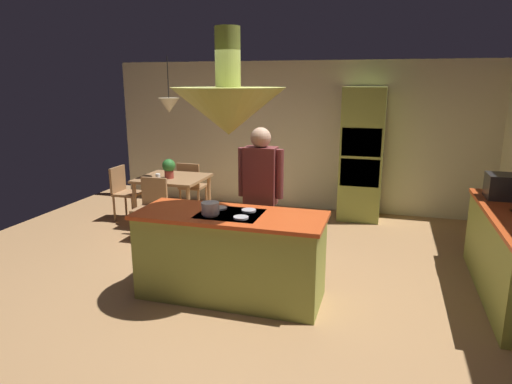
# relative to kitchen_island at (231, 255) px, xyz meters

# --- Properties ---
(ground) EXTENTS (8.16, 8.16, 0.00)m
(ground) POSITION_rel_kitchen_island_xyz_m (0.00, 0.20, -0.46)
(ground) COLOR #AD7F51
(wall_back) EXTENTS (6.80, 0.10, 2.55)m
(wall_back) POSITION_rel_kitchen_island_xyz_m (0.00, 3.65, 0.82)
(wall_back) COLOR beige
(wall_back) RESTS_ON ground
(kitchen_island) EXTENTS (1.95, 0.77, 0.93)m
(kitchen_island) POSITION_rel_kitchen_island_xyz_m (0.00, 0.00, 0.00)
(kitchen_island) COLOR #939E42
(kitchen_island) RESTS_ON ground
(oven_tower) EXTENTS (0.66, 0.62, 2.13)m
(oven_tower) POSITION_rel_kitchen_island_xyz_m (1.10, 3.24, 0.60)
(oven_tower) COLOR #939E42
(oven_tower) RESTS_ON ground
(dining_table) EXTENTS (1.01, 0.92, 0.76)m
(dining_table) POSITION_rel_kitchen_island_xyz_m (-1.70, 2.10, 0.20)
(dining_table) COLOR #A2744A
(dining_table) RESTS_ON ground
(person_at_island) EXTENTS (0.53, 0.23, 1.72)m
(person_at_island) POSITION_rel_kitchen_island_xyz_m (0.14, 0.66, 0.53)
(person_at_island) COLOR tan
(person_at_island) RESTS_ON ground
(range_hood) EXTENTS (1.10, 1.10, 1.00)m
(range_hood) POSITION_rel_kitchen_island_xyz_m (0.00, 0.00, 1.50)
(range_hood) COLOR #939E42
(pendant_light_over_table) EXTENTS (0.32, 0.32, 0.82)m
(pendant_light_over_table) POSITION_rel_kitchen_island_xyz_m (-1.70, 2.10, 1.40)
(pendant_light_over_table) COLOR beige
(chair_facing_island) EXTENTS (0.40, 0.40, 0.87)m
(chair_facing_island) POSITION_rel_kitchen_island_xyz_m (-1.70, 1.42, 0.04)
(chair_facing_island) COLOR #A2744A
(chair_facing_island) RESTS_ON ground
(chair_by_back_wall) EXTENTS (0.40, 0.40, 0.87)m
(chair_by_back_wall) POSITION_rel_kitchen_island_xyz_m (-1.70, 2.78, 0.04)
(chair_by_back_wall) COLOR #A2744A
(chair_by_back_wall) RESTS_ON ground
(chair_at_corner) EXTENTS (0.40, 0.40, 0.87)m
(chair_at_corner) POSITION_rel_kitchen_island_xyz_m (-2.58, 2.10, 0.04)
(chair_at_corner) COLOR #A2744A
(chair_at_corner) RESTS_ON ground
(potted_plant_on_table) EXTENTS (0.20, 0.20, 0.30)m
(potted_plant_on_table) POSITION_rel_kitchen_island_xyz_m (-1.70, 2.01, 0.47)
(potted_plant_on_table) COLOR #99382D
(potted_plant_on_table) RESTS_ON dining_table
(cup_on_table) EXTENTS (0.07, 0.07, 0.09)m
(cup_on_table) POSITION_rel_kitchen_island_xyz_m (-1.82, 1.87, 0.35)
(cup_on_table) COLOR white
(cup_on_table) RESTS_ON dining_table
(microwave_on_counter) EXTENTS (0.46, 0.36, 0.28)m
(microwave_on_counter) POSITION_rel_kitchen_island_xyz_m (2.84, 1.45, 0.59)
(microwave_on_counter) COLOR #232326
(microwave_on_counter) RESTS_ON counter_run_right
(cooking_pot_on_cooktop) EXTENTS (0.18, 0.18, 0.12)m
(cooking_pot_on_cooktop) POSITION_rel_kitchen_island_xyz_m (-0.16, -0.13, 0.53)
(cooking_pot_on_cooktop) COLOR #B2B2B7
(cooking_pot_on_cooktop) RESTS_ON kitchen_island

